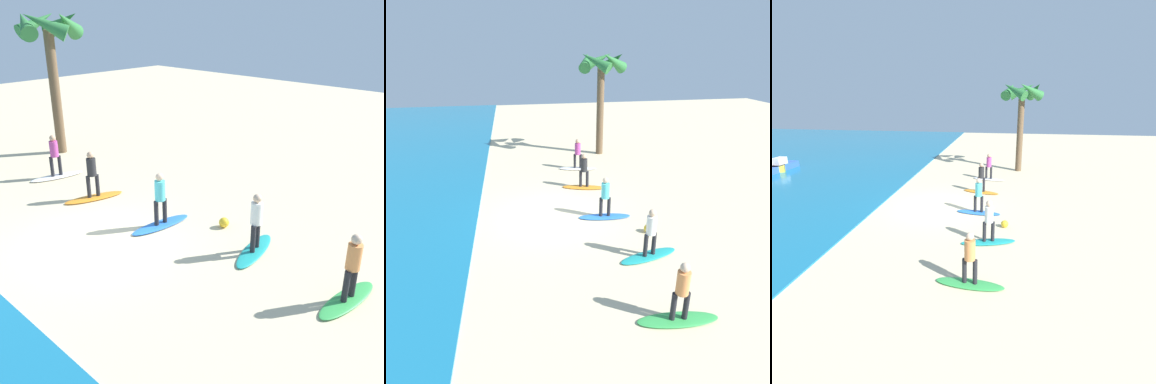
# 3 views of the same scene
# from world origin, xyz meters

# --- Properties ---
(ground_plane) EXTENTS (60.00, 60.00, 0.00)m
(ground_plane) POSITION_xyz_m (0.00, 0.00, 0.00)
(ground_plane) COLOR beige
(surfboard_green) EXTENTS (0.75, 2.14, 0.09)m
(surfboard_green) POSITION_xyz_m (-6.48, -2.36, 0.04)
(surfboard_green) COLOR green
(surfboard_green) RESTS_ON ground
(surfer_green) EXTENTS (0.32, 0.46, 1.64)m
(surfer_green) POSITION_xyz_m (-6.48, -2.36, 1.04)
(surfer_green) COLOR #232328
(surfer_green) RESTS_ON surfboard_green
(surfboard_teal) EXTENTS (1.06, 2.17, 0.09)m
(surfboard_teal) POSITION_xyz_m (-3.62, -2.72, 0.04)
(surfboard_teal) COLOR teal
(surfboard_teal) RESTS_ON ground
(surfer_teal) EXTENTS (0.32, 0.45, 1.64)m
(surfer_teal) POSITION_xyz_m (-3.62, -2.72, 1.04)
(surfer_teal) COLOR #232328
(surfer_teal) RESTS_ON surfboard_teal
(surfboard_blue) EXTENTS (0.77, 2.15, 0.09)m
(surfboard_blue) POSITION_xyz_m (-0.59, -2.03, 0.04)
(surfboard_blue) COLOR blue
(surfboard_blue) RESTS_ON ground
(surfer_blue) EXTENTS (0.32, 0.46, 1.64)m
(surfer_blue) POSITION_xyz_m (-0.59, -2.03, 1.04)
(surfer_blue) COLOR #232328
(surfer_blue) RESTS_ON surfboard_blue
(surfboard_orange) EXTENTS (1.09, 2.17, 0.09)m
(surfboard_orange) POSITION_xyz_m (2.68, -1.86, 0.04)
(surfboard_orange) COLOR orange
(surfboard_orange) RESTS_ON ground
(surfer_orange) EXTENTS (0.32, 0.45, 1.64)m
(surfer_orange) POSITION_xyz_m (2.68, -1.86, 1.04)
(surfer_orange) COLOR #232328
(surfer_orange) RESTS_ON surfboard_orange
(surfboard_white) EXTENTS (0.97, 2.17, 0.09)m
(surfboard_white) POSITION_xyz_m (5.52, -2.10, 0.04)
(surfboard_white) COLOR white
(surfboard_white) RESTS_ON ground
(surfer_white) EXTENTS (0.32, 0.45, 1.64)m
(surfer_white) POSITION_xyz_m (5.52, -2.10, 1.04)
(surfer_white) COLOR #232328
(surfer_white) RESTS_ON surfboard_white
(palm_tree) EXTENTS (2.88, 3.03, 6.33)m
(palm_tree) POSITION_xyz_m (8.36, -4.06, 5.07)
(palm_tree) COLOR brown
(palm_tree) RESTS_ON ground
(beach_ball) EXTENTS (0.32, 0.32, 0.32)m
(beach_ball) POSITION_xyz_m (-2.05, -3.31, 0.16)
(beach_ball) COLOR yellow
(beach_ball) RESTS_ON ground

